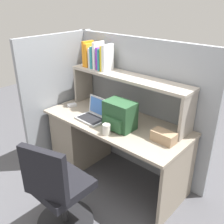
{
  "coord_description": "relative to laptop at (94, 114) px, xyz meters",
  "views": [
    {
      "loc": [
        1.57,
        -1.81,
        1.95
      ],
      "look_at": [
        0.0,
        -0.05,
        0.85
      ],
      "focal_mm": 40.74,
      "sensor_mm": 36.0,
      "label": 1
    }
  ],
  "objects": [
    {
      "name": "tissue_box",
      "position": [
        0.8,
        0.09,
        -0.0
      ],
      "size": [
        0.22,
        0.13,
        0.1
      ],
      "primitive_type": "cube",
      "rotation": [
        0.0,
        0.0,
        -0.04
      ],
      "color": "#9E7F60",
      "rests_on": "desk"
    },
    {
      "name": "paper_cup",
      "position": [
        0.32,
        -0.16,
        0.0
      ],
      "size": [
        0.08,
        0.08,
        0.11
      ],
      "primitive_type": "cylinder",
      "color": "white",
      "rests_on": "desk"
    },
    {
      "name": "cubicle_partition_left",
      "position": [
        -0.65,
        0.06,
        -0.01
      ],
      "size": [
        0.05,
        1.06,
        1.55
      ],
      "primitive_type": "cube",
      "color": "gray",
      "rests_on": "ground_plane"
    },
    {
      "name": "office_chair",
      "position": [
        0.32,
        -0.76,
        -0.39
      ],
      "size": [
        0.52,
        0.54,
        0.93
      ],
      "rotation": [
        0.0,
        0.0,
        3.44
      ],
      "color": "black",
      "rests_on": "ground_plane"
    },
    {
      "name": "cubicle_partition_rear",
      "position": [
        0.2,
        0.49,
        -0.01
      ],
      "size": [
        1.84,
        0.05,
        1.55
      ],
      "primitive_type": "cube",
      "color": "gray",
      "rests_on": "ground_plane"
    },
    {
      "name": "desk",
      "position": [
        -0.19,
        0.11,
        -0.38
      ],
      "size": [
        1.6,
        0.7,
        0.73
      ],
      "color": "gray",
      "rests_on": "ground_plane"
    },
    {
      "name": "laptop",
      "position": [
        0.0,
        0.0,
        0.0
      ],
      "size": [
        0.32,
        0.26,
        0.22
      ],
      "color": "#B7BABF",
      "rests_on": "desk"
    },
    {
      "name": "overhead_hutch",
      "position": [
        0.2,
        0.31,
        0.3
      ],
      "size": [
        1.44,
        0.28,
        0.45
      ],
      "color": "gray",
      "rests_on": "desk"
    },
    {
      "name": "computer_mouse",
      "position": [
        -0.43,
        0.05,
        -0.03
      ],
      "size": [
        0.09,
        0.12,
        0.03
      ],
      "primitive_type": "cube",
      "rotation": [
        0.0,
        0.0,
        -0.34
      ],
      "color": "silver",
      "rests_on": "desk"
    },
    {
      "name": "ground_plane",
      "position": [
        0.2,
        0.11,
        -0.78
      ],
      "size": [
        8.0,
        8.0,
        0.0
      ],
      "primitive_type": "plane",
      "color": "#4C4C51"
    },
    {
      "name": "backpack",
      "position": [
        0.33,
        0.02,
        0.09
      ],
      "size": [
        0.3,
        0.22,
        0.28
      ],
      "color": "#264C2D",
      "rests_on": "desk"
    },
    {
      "name": "reference_books_on_shelf",
      "position": [
        -0.24,
        0.31,
        0.53
      ],
      "size": [
        0.35,
        0.18,
        0.3
      ],
      "color": "orange",
      "rests_on": "overhead_hutch"
    }
  ]
}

